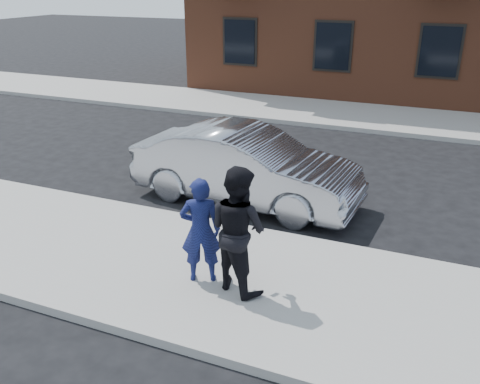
% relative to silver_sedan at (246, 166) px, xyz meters
% --- Properties ---
extents(ground, '(100.00, 100.00, 0.00)m').
position_rel_silver_sedan_xyz_m(ground, '(3.23, -2.97, -0.82)').
color(ground, black).
rests_on(ground, ground).
extents(near_sidewalk, '(50.00, 3.50, 0.15)m').
position_rel_silver_sedan_xyz_m(near_sidewalk, '(3.23, -3.22, -0.75)').
color(near_sidewalk, '#9B9993').
rests_on(near_sidewalk, ground).
extents(near_curb, '(50.00, 0.10, 0.15)m').
position_rel_silver_sedan_xyz_m(near_curb, '(3.23, -1.42, -0.75)').
color(near_curb, '#999691').
rests_on(near_curb, ground).
extents(far_sidewalk, '(50.00, 3.50, 0.15)m').
position_rel_silver_sedan_xyz_m(far_sidewalk, '(3.23, 8.28, -0.75)').
color(far_sidewalk, '#9B9993').
rests_on(far_sidewalk, ground).
extents(far_curb, '(50.00, 0.10, 0.15)m').
position_rel_silver_sedan_xyz_m(far_curb, '(3.23, 6.48, -0.75)').
color(far_curb, '#999691').
rests_on(far_curb, ground).
extents(silver_sedan, '(5.12, 2.12, 1.65)m').
position_rel_silver_sedan_xyz_m(silver_sedan, '(0.00, 0.00, 0.00)').
color(silver_sedan, '#999BA3').
rests_on(silver_sedan, ground).
extents(man_hoodie, '(0.75, 0.64, 1.73)m').
position_rel_silver_sedan_xyz_m(man_hoodie, '(0.62, -3.41, 0.19)').
color(man_hoodie, navy).
rests_on(man_hoodie, near_sidewalk).
extents(man_peacoat, '(1.19, 1.08, 2.00)m').
position_rel_silver_sedan_xyz_m(man_peacoat, '(1.24, -3.40, 0.32)').
color(man_peacoat, black).
rests_on(man_peacoat, near_sidewalk).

